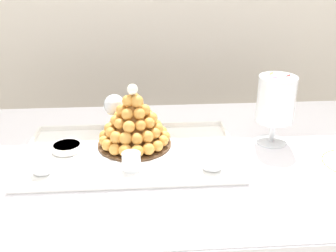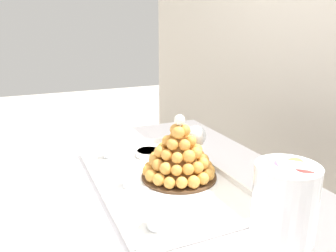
{
  "view_description": "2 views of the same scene",
  "coord_description": "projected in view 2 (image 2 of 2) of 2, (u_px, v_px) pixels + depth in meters",
  "views": [
    {
      "loc": [
        -0.1,
        -1.14,
        1.39
      ],
      "look_at": [
        -0.02,
        0.01,
        0.88
      ],
      "focal_mm": 41.77,
      "sensor_mm": 36.0,
      "label": 1
    },
    {
      "loc": [
        0.8,
        -0.39,
        1.28
      ],
      "look_at": [
        -0.05,
        -0.01,
        1.0
      ],
      "focal_mm": 36.03,
      "sensor_mm": 36.0,
      "label": 2
    }
  ],
  "objects": [
    {
      "name": "dessert_cup_left",
      "position": [
        110.0,
        150.0,
        1.3
      ],
      "size": [
        0.05,
        0.05,
        0.06
      ],
      "color": "silver",
      "rests_on": "serving_tray"
    },
    {
      "name": "serving_tray",
      "position": [
        161.0,
        180.0,
        1.12
      ],
      "size": [
        0.69,
        0.42,
        0.02
      ],
      "color": "white",
      "rests_on": "buffet_table"
    },
    {
      "name": "buffet_table",
      "position": [
        179.0,
        228.0,
        1.02
      ],
      "size": [
        1.54,
        0.92,
        0.78
      ],
      "color": "brown",
      "rests_on": "ground_plane"
    },
    {
      "name": "wine_glass",
      "position": [
        196.0,
        138.0,
        1.2
      ],
      "size": [
        0.07,
        0.07,
        0.16
      ],
      "color": "silver",
      "rests_on": "buffet_table"
    },
    {
      "name": "macaron_goblet",
      "position": [
        284.0,
        204.0,
        0.67
      ],
      "size": [
        0.13,
        0.13,
        0.25
      ],
      "color": "white",
      "rests_on": "buffet_table"
    },
    {
      "name": "creme_brulee_ramekin",
      "position": [
        148.0,
        153.0,
        1.31
      ],
      "size": [
        0.1,
        0.1,
        0.02
      ],
      "color": "white",
      "rests_on": "serving_tray"
    },
    {
      "name": "croquembouche",
      "position": [
        179.0,
        155.0,
        1.11
      ],
      "size": [
        0.25,
        0.25,
        0.22
      ],
      "color": "#4C331E",
      "rests_on": "serving_tray"
    },
    {
      "name": "dessert_cup_mid_left",
      "position": [
        131.0,
        178.0,
        1.07
      ],
      "size": [
        0.06,
        0.06,
        0.05
      ],
      "color": "silver",
      "rests_on": "serving_tray"
    },
    {
      "name": "dessert_cup_centre",
      "position": [
        158.0,
        218.0,
        0.85
      ],
      "size": [
        0.06,
        0.06,
        0.05
      ],
      "color": "silver",
      "rests_on": "serving_tray"
    }
  ]
}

